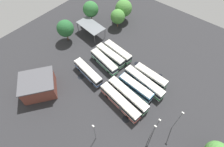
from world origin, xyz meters
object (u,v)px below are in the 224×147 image
Objects in this scene: lamp_post_near_entrance at (156,126)px; lamp_post_by_building at (95,132)px; lamp_post_mid_lot at (152,132)px; tree_east_edge at (124,8)px; bus_row0_slot0 at (150,76)px; bus_row0_slot3 at (128,95)px; lamp_post_far_corner at (177,120)px; bus_row0_slot1 at (144,82)px; tree_northwest at (91,9)px; bus_row0_slot4 at (120,102)px; bus_row1_slot1 at (110,55)px; bus_row1_slot4 at (88,72)px; tree_northeast at (65,28)px; bus_row1_slot2 at (104,62)px; tree_west_edge at (118,17)px; maintenance_shelter at (91,26)px; bus_row1_slot0 at (118,52)px; bus_row0_slot2 at (136,88)px; depot_building at (39,86)px.

lamp_post_by_building is (10.44, 10.63, 0.08)m from lamp_post_near_entrance.
tree_east_edge is (35.58, -34.97, 0.64)m from lamp_post_mid_lot.
tree_east_edge is at bearing -36.96° from bus_row0_slot0.
bus_row0_slot3 is 14.80m from lamp_post_far_corner.
tree_northwest is (34.39, -12.89, 4.14)m from bus_row0_slot1.
lamp_post_near_entrance is at bearing 176.58° from bus_row0_slot4.
lamp_post_by_building reaches higher than bus_row1_slot1.
tree_northeast is (17.87, -7.17, 3.63)m from bus_row1_slot4.
tree_west_edge is (9.53, -18.96, 2.83)m from bus_row1_slot2.
bus_row1_slot4 is at bearing 85.73° from bus_row1_slot1.
bus_row0_slot3 is at bearing 133.91° from tree_west_edge.
tree_northwest is (8.96, 9.63, 0.60)m from tree_east_edge.
maintenance_shelter is at bearing -31.72° from bus_row0_slot4.
bus_row1_slot1 is 1.03× the size of maintenance_shelter.
maintenance_shelter is 43.97m from lamp_post_mid_lot.
bus_row0_slot3 is at bearing 138.55° from bus_row1_slot0.
lamp_post_by_building is (-28.87, 28.41, 0.73)m from maintenance_shelter.
bus_row1_slot4 is 1.39× the size of lamp_post_mid_lot.
bus_row0_slot0 is at bearing -97.67° from bus_row0_slot4.
maintenance_shelter is at bearing 76.25° from tree_east_edge.
bus_row0_slot2 is at bearing 176.14° from tree_northeast.
bus_row0_slot0 is 36.19m from tree_northwest.
bus_row0_slot2 and bus_row1_slot0 have the same top height.
bus_row0_slot3 is 12.22m from lamp_post_near_entrance.
tree_west_edge reaches higher than bus_row0_slot1.
bus_row1_slot2 is 0.99× the size of bus_row1_slot4.
bus_row1_slot2 is at bearing -32.21° from bus_row0_slot4.
lamp_post_far_corner is (-3.16, -4.22, 0.56)m from lamp_post_near_entrance.
bus_row1_slot2 is at bearing -23.68° from lamp_post_mid_lot.
lamp_post_near_entrance is (-9.90, 13.78, 2.87)m from bus_row0_slot0.
lamp_post_far_corner is (-3.14, -6.10, 0.53)m from lamp_post_mid_lot.
bus_row0_slot2 is at bearing 159.88° from maintenance_shelter.
bus_row0_slot2 is 1.36× the size of tree_northeast.
tree_east_edge is 0.97× the size of tree_northwest.
bus_row1_slot4 is at bearing 81.48° from bus_row1_slot2.
lamp_post_mid_lot is (-0.02, 1.88, 0.03)m from lamp_post_near_entrance.
tree_west_edge is (-9.33, -18.40, -0.80)m from tree_northeast.
bus_row1_slot2 is (13.29, -8.37, -0.00)m from bus_row0_slot4.
lamp_post_by_building is at bearing 134.99° from tree_northwest.
tree_northwest is (34.08, -34.09, 1.19)m from lamp_post_by_building.
lamp_post_by_building is at bearing 139.82° from bus_row1_slot4.
lamp_post_far_corner is 51.42m from tree_northwest.
bus_row0_slot4 is at bearing 126.42° from tree_east_edge.
lamp_post_near_entrance is at bearing 147.61° from bus_row1_slot0.
depot_building is 1.44× the size of tree_northwest.
bus_row0_slot4 is 1.66× the size of lamp_post_mid_lot.
bus_row0_slot2 is 14.05m from bus_row1_slot2.
depot_building is (21.29, 11.55, 1.01)m from bus_row0_slot4.
bus_row0_slot0 is 3.22m from bus_row0_slot1.
depot_building reaches higher than maintenance_shelter.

